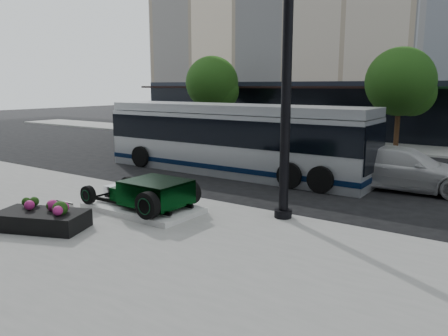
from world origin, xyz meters
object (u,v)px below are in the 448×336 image
Objects in this scene: hot_rod at (151,193)px; white_sedan at (403,168)px; transit_bus at (232,138)px; flower_planter at (41,219)px; lamppost at (287,67)px.

hot_rod is 9.20m from white_sedan.
transit_bus reaches higher than white_sedan.
flower_planter is 12.12m from white_sedan.
hot_rod is at bearing 141.26° from white_sedan.
hot_rod is 1.29× the size of flower_planter.
transit_bus is 6.90m from white_sedan.
flower_planter is (-4.59, -4.37, -3.78)m from lamppost.
lamppost is 7.38m from flower_planter.
transit_bus is (-0.44, 9.37, 1.10)m from flower_planter.
flower_planter is at bearing 143.31° from white_sedan.
white_sedan is (6.80, 0.94, -0.72)m from transit_bus.
white_sedan is at bearing 56.32° from hot_rod.
flower_planter is 0.47× the size of white_sedan.
hot_rod is 0.27× the size of transit_bus.
lamppost is 3.52× the size of flower_planter.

